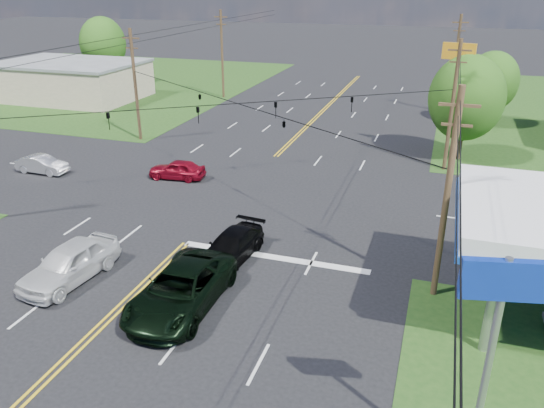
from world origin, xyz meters
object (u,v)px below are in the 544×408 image
(retail_nw, at_px, (71,81))
(tree_far_l, at_px, (103,44))
(pole_right_far, at_px, (455,64))
(tree_right_a, at_px, (467,98))
(tree_right_b, at_px, (492,82))
(sedan_silver, at_px, (42,164))
(pole_ne, at_px, (452,105))
(pickup_dkgreen, at_px, (181,289))
(pickup_white, at_px, (70,263))
(suv_black, at_px, (231,247))
(pole_se, at_px, (447,194))
(pole_left_far, at_px, (222,53))
(polesign_se, at_px, (498,316))
(pole_nw, at_px, (135,84))

(retail_nw, bearing_deg, tree_far_l, 101.31)
(pole_right_far, bearing_deg, tree_right_a, -86.42)
(tree_right_b, bearing_deg, sedan_silver, -141.75)
(tree_right_a, relative_size, sedan_silver, 2.09)
(pole_ne, height_order, pickup_dkgreen, pole_ne)
(tree_right_b, relative_size, pickup_white, 1.33)
(suv_black, bearing_deg, sedan_silver, 162.67)
(pole_se, bearing_deg, pickup_dkgreen, -156.66)
(retail_nw, bearing_deg, pole_left_far, 19.44)
(pickup_white, bearing_deg, polesign_se, -11.02)
(pole_nw, height_order, pole_right_far, pole_right_far)
(tree_right_b, distance_m, tree_far_l, 49.17)
(sedan_silver, bearing_deg, pole_ne, -70.39)
(pole_nw, bearing_deg, sedan_silver, -102.46)
(pole_se, bearing_deg, pickup_white, -166.16)
(pole_se, bearing_deg, polesign_se, -82.33)
(sedan_silver, bearing_deg, tree_right_b, -51.66)
(tree_right_b, distance_m, polesign_se, 42.86)
(pole_ne, distance_m, tree_right_a, 3.16)
(pole_nw, xyz_separation_m, suv_black, (16.00, -17.82, -4.21))
(tree_far_l, xyz_separation_m, polesign_se, (46.32, -50.78, 0.43))
(tree_far_l, relative_size, pickup_dkgreen, 1.34)
(tree_right_a, bearing_deg, pole_ne, -108.43)
(sedan_silver, bearing_deg, pole_nw, -12.37)
(pole_ne, bearing_deg, pole_se, -90.00)
(polesign_se, bearing_deg, retail_nw, 137.38)
(pole_left_far, height_order, pickup_white, pole_left_far)
(pole_left_far, distance_m, pole_right_far, 26.00)
(pole_nw, xyz_separation_m, polesign_se, (27.32, -27.78, 0.71))
(pole_ne, xyz_separation_m, tree_right_b, (3.50, 15.00, -0.70))
(tree_right_a, distance_m, sedan_silver, 32.25)
(retail_nw, distance_m, sedan_silver, 27.38)
(suv_black, bearing_deg, pickup_white, -140.94)
(pole_nw, relative_size, pickup_white, 1.78)
(pole_nw, relative_size, pole_ne, 1.00)
(pole_right_far, distance_m, tree_far_l, 45.18)
(tree_right_b, xyz_separation_m, polesign_se, (-2.18, -42.78, 1.41))
(retail_nw, height_order, pickup_dkgreen, retail_nw)
(tree_right_b, bearing_deg, pole_nw, -153.05)
(tree_right_b, xyz_separation_m, pickup_dkgreen, (-13.93, -37.50, -3.31))
(pole_se, distance_m, tree_right_a, 21.02)
(pole_left_far, bearing_deg, retail_nw, -160.56)
(retail_nw, relative_size, pole_left_far, 1.60)
(polesign_se, bearing_deg, pole_nw, 134.52)
(tree_right_b, height_order, pickup_dkgreen, tree_right_b)
(tree_far_l, relative_size, pickup_white, 1.64)
(pole_se, xyz_separation_m, suv_black, (-10.00, 0.18, -4.21))
(pole_ne, relative_size, tree_right_b, 1.34)
(tree_far_l, bearing_deg, tree_right_b, -9.37)
(pole_ne, distance_m, suv_black, 20.86)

